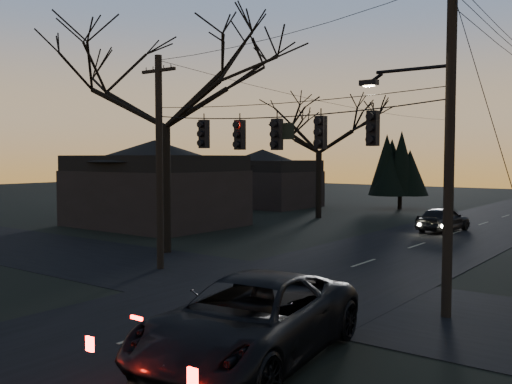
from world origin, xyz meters
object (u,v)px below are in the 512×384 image
Objects in this scene: utility_pole_left at (160,269)px; utility_pole_far_l at (452,207)px; bare_tree_left at (165,76)px; sedan_oncoming_a at (443,219)px; utility_pole_right at (446,317)px; suv_near at (250,320)px.

utility_pole_left is 36.00m from utility_pole_far_l.
bare_tree_left reaches higher than utility_pole_far_l.
utility_pole_left reaches higher than sedan_oncoming_a.
sedan_oncoming_a is (-6.30, 18.29, 0.74)m from utility_pole_right.
utility_pole_far_l is 18.47m from sedan_oncoming_a.
utility_pole_far_l is at bearing -66.11° from sedan_oncoming_a.
sedan_oncoming_a is at bearing 74.13° from utility_pole_left.
bare_tree_left is at bearing 70.48° from sedan_oncoming_a.
suv_near is (9.20, -42.04, 0.91)m from utility_pole_far_l.
utility_pole_left is 1.06× the size of utility_pole_far_l.
sedan_oncoming_a is (5.20, -17.71, 0.74)m from utility_pole_far_l.
utility_pole_right is 19.36m from sedan_oncoming_a.
utility_pole_far_l is at bearing 94.42° from suv_near.
utility_pole_right is at bearing -11.65° from bare_tree_left.
bare_tree_left reaches higher than utility_pole_left.
sedan_oncoming_a is (-4.00, 24.33, -0.17)m from suv_near.
bare_tree_left reaches higher than utility_pole_right.
utility_pole_right is at bearing -72.28° from utility_pole_far_l.
bare_tree_left is at bearing 134.99° from suv_near.
bare_tree_left is at bearing 168.35° from utility_pole_right.
utility_pole_right is at bearing 0.00° from utility_pole_left.
suv_near is at bearing -33.29° from utility_pole_left.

